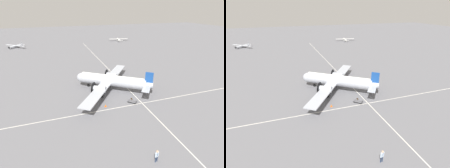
{
  "view_description": "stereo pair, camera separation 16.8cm",
  "coord_description": "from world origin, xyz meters",
  "views": [
    {
      "loc": [
        -35.47,
        12.17,
        18.28
      ],
      "look_at": [
        0.0,
        0.0,
        1.52
      ],
      "focal_mm": 28.0,
      "sensor_mm": 36.0,
      "label": 1
    },
    {
      "loc": [
        -35.52,
        12.01,
        18.28
      ],
      "look_at": [
        0.0,
        0.0,
        1.52
      ],
      "focal_mm": 28.0,
      "sensor_mm": 36.0,
      "label": 2
    }
  ],
  "objects": [
    {
      "name": "baggage_cart",
      "position": [
        -7.02,
        -2.04,
        0.27
      ],
      "size": [
        2.07,
        2.04,
        0.56
      ],
      "rotation": [
        0.0,
        0.0,
        0.75
      ],
      "color": "#56565B",
      "rests_on": "ground_plane"
    },
    {
      "name": "suitcase_near_door",
      "position": [
        -6.25,
        -2.23,
        0.26
      ],
      "size": [
        0.51,
        0.18,
        0.56
      ],
      "color": "#47331E",
      "rests_on": "ground_plane"
    },
    {
      "name": "ground_plane",
      "position": [
        0.0,
        0.0,
        0.0
      ],
      "size": [
        300.0,
        300.0,
        0.0
      ],
      "primitive_type": "plane",
      "color": "slate"
    },
    {
      "name": "crew_foreground",
      "position": [
        -21.79,
        1.49,
        1.15
      ],
      "size": [
        0.3,
        0.63,
        1.87
      ],
      "rotation": [
        0.0,
        0.0,
        1.77
      ],
      "color": "navy",
      "rests_on": "ground_plane"
    },
    {
      "name": "apron_line_northsouth",
      "position": [
        -7.98,
        0.0,
        0.0
      ],
      "size": [
        0.16,
        120.0,
        0.01
      ],
      "color": "silver",
      "rests_on": "ground_plane"
    },
    {
      "name": "light_aircraft_taxiing",
      "position": [
        59.44,
        -24.35,
        0.84
      ],
      "size": [
        8.0,
        10.63,
        2.04
      ],
      "rotation": [
        0.0,
        0.0,
        6.1
      ],
      "color": "white",
      "rests_on": "ground_plane"
    },
    {
      "name": "traffic_cone",
      "position": [
        -6.81,
        3.7,
        0.24
      ],
      "size": [
        0.4,
        0.4,
        0.53
      ],
      "color": "orange",
      "rests_on": "ground_plane"
    },
    {
      "name": "light_aircraft_distant",
      "position": [
        58.25,
        28.71,
        0.86
      ],
      "size": [
        8.47,
        9.36,
        2.12
      ],
      "rotation": [
        0.0,
        0.0,
        2.46
      ],
      "color": "#B7BCC6",
      "rests_on": "ground_plane"
    },
    {
      "name": "apron_line_eastwest",
      "position": [
        0.0,
        -3.82,
        0.0
      ],
      "size": [
        120.0,
        0.16,
        0.01
      ],
      "color": "silver",
      "rests_on": "ground_plane"
    },
    {
      "name": "airliner_main",
      "position": [
        0.22,
        0.29,
        2.38
      ],
      "size": [
        21.91,
        19.12,
        5.35
      ],
      "rotation": [
        0.0,
        0.0,
        0.94
      ],
      "color": "#ADB2BC",
      "rests_on": "ground_plane"
    }
  ]
}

